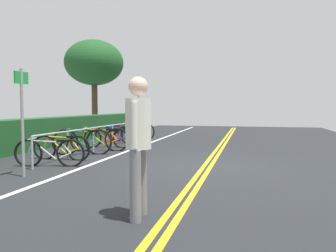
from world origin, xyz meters
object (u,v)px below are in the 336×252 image
object	(u,v)px
bicycle_3	(100,140)
bicycle_6	(127,134)
bicycle_1	(61,147)
bike_rack	(103,131)
pedestrian	(138,137)
sign_post_far	(139,105)
bicycle_2	(82,142)
bicycle_5	(117,135)
bicycle_0	(50,153)
sign_post_near	(22,112)
tree_mid	(94,63)
bicycle_4	(107,138)
bicycle_7	(135,131)

from	to	relation	value
bicycle_3	bicycle_6	size ratio (longest dim) A/B	1.09
bicycle_1	bike_rack	bearing A→B (deg)	-3.02
pedestrian	sign_post_far	bearing A→B (deg)	18.87
pedestrian	sign_post_far	size ratio (longest dim) A/B	0.73
bicycle_1	bicycle_6	size ratio (longest dim) A/B	1.01
bicycle_3	sign_post_far	xyz separation A→B (m)	(4.83, 0.35, 1.09)
bicycle_1	bicycle_2	bearing A→B (deg)	-3.81
bicycle_5	bicycle_6	world-z (taller)	bicycle_5
bicycle_1	bicycle_3	xyz separation A→B (m)	(1.80, -0.24, 0.04)
bicycle_1	bicycle_3	world-z (taller)	bicycle_3
bicycle_1	bicycle_3	size ratio (longest dim) A/B	0.92
bicycle_0	bicycle_5	distance (m)	4.71
bicycle_2	bicycle_6	bearing A→B (deg)	0.09
bicycle_1	sign_post_far	world-z (taller)	sign_post_far
sign_post_far	bicycle_2	bearing A→B (deg)	-178.12
bicycle_0	bicycle_1	bearing A→B (deg)	16.10
bicycle_2	sign_post_near	bearing A→B (deg)	-173.38
bicycle_0	sign_post_near	size ratio (longest dim) A/B	0.76
bicycle_1	sign_post_near	size ratio (longest dim) A/B	0.77
bicycle_6	sign_post_near	size ratio (longest dim) A/B	0.76
bike_rack	tree_mid	distance (m)	9.44
sign_post_near	bicycle_4	bearing A→B (deg)	4.16
bike_rack	bicycle_2	xyz separation A→B (m)	(-1.34, 0.06, -0.21)
bicycle_0	bicycle_5	world-z (taller)	bicycle_5
bicycle_4	bicycle_5	world-z (taller)	bicycle_5
bicycle_4	tree_mid	bearing A→B (deg)	29.05
bicycle_2	bicycle_4	bearing A→B (deg)	-0.19
bike_rack	bicycle_1	distance (m)	2.35
sign_post_near	bicycle_7	bearing A→B (deg)	2.38
bicycle_1	tree_mid	world-z (taller)	tree_mid
bike_rack	tree_mid	size ratio (longest dim) A/B	1.42
bicycle_0	bicycle_2	xyz separation A→B (m)	(1.92, 0.20, 0.05)
sign_post_near	tree_mid	bearing A→B (deg)	20.10
bike_rack	sign_post_far	distance (m)	4.39
bike_rack	bicycle_6	bearing A→B (deg)	1.55
tree_mid	bicycle_3	bearing A→B (deg)	-152.84
bicycle_1	bicycle_4	bearing A→B (deg)	-1.52
bicycle_3	tree_mid	bearing A→B (deg)	27.16
pedestrian	sign_post_near	bearing A→B (deg)	59.59
sign_post_far	tree_mid	xyz separation A→B (m)	(3.49, 3.92, 2.47)
bicycle_4	sign_post_far	distance (m)	4.07
bicycle_5	bicycle_6	bearing A→B (deg)	-3.99
bicycle_6	bicycle_7	bearing A→B (deg)	-2.83
bicycle_7	sign_post_near	size ratio (longest dim) A/B	0.84
bicycle_2	bicycle_5	world-z (taller)	bicycle_2
bicycle_0	bicycle_4	xyz separation A→B (m)	(3.66, 0.19, -0.01)
bike_rack	bicycle_0	world-z (taller)	bike_rack
pedestrian	sign_post_near	size ratio (longest dim) A/B	0.82
bicycle_0	bicycle_6	size ratio (longest dim) A/B	1.00
bicycle_1	bicycle_7	world-z (taller)	bicycle_7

